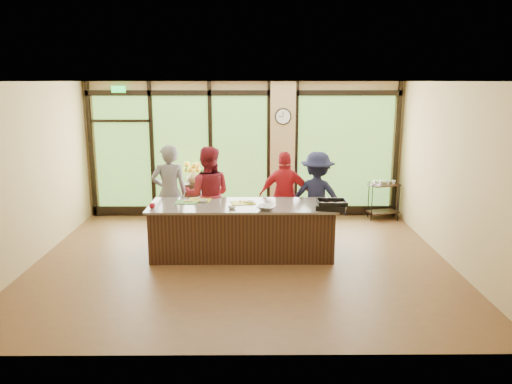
{
  "coord_description": "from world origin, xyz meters",
  "views": [
    {
      "loc": [
        0.19,
        -8.06,
        3.01
      ],
      "look_at": [
        0.24,
        0.4,
        1.12
      ],
      "focal_mm": 35.0,
      "sensor_mm": 36.0,
      "label": 1
    }
  ],
  "objects_px": {
    "roasting_pan": "(332,207)",
    "flower_stand": "(194,202)",
    "cook_right": "(317,197)",
    "bar_cart": "(384,196)",
    "island_base": "(242,231)",
    "cook_left": "(169,193)"
  },
  "relations": [
    {
      "from": "island_base",
      "to": "cook_right",
      "type": "xyz_separation_m",
      "value": [
        1.41,
        0.82,
        0.42
      ]
    },
    {
      "from": "cook_left",
      "to": "flower_stand",
      "type": "xyz_separation_m",
      "value": [
        0.29,
        1.4,
        -0.51
      ]
    },
    {
      "from": "roasting_pan",
      "to": "flower_stand",
      "type": "height_order",
      "value": "roasting_pan"
    },
    {
      "from": "cook_left",
      "to": "flower_stand",
      "type": "relative_size",
      "value": 2.23
    },
    {
      "from": "cook_left",
      "to": "flower_stand",
      "type": "bearing_deg",
      "value": -117.23
    },
    {
      "from": "cook_left",
      "to": "cook_right",
      "type": "bearing_deg",
      "value": 163.8
    },
    {
      "from": "roasting_pan",
      "to": "bar_cart",
      "type": "relative_size",
      "value": 0.55
    },
    {
      "from": "island_base",
      "to": "cook_right",
      "type": "distance_m",
      "value": 1.68
    },
    {
      "from": "island_base",
      "to": "roasting_pan",
      "type": "bearing_deg",
      "value": -12.88
    },
    {
      "from": "island_base",
      "to": "cook_right",
      "type": "height_order",
      "value": "cook_right"
    },
    {
      "from": "cook_right",
      "to": "roasting_pan",
      "type": "distance_m",
      "value": 1.17
    },
    {
      "from": "bar_cart",
      "to": "island_base",
      "type": "bearing_deg",
      "value": -159.8
    },
    {
      "from": "roasting_pan",
      "to": "island_base",
      "type": "bearing_deg",
      "value": -177.19
    },
    {
      "from": "cook_left",
      "to": "cook_right",
      "type": "xyz_separation_m",
      "value": [
        2.8,
        -0.03,
        -0.07
      ]
    },
    {
      "from": "cook_right",
      "to": "roasting_pan",
      "type": "xyz_separation_m",
      "value": [
        0.09,
        -1.16,
        0.1
      ]
    },
    {
      "from": "roasting_pan",
      "to": "flower_stand",
      "type": "bearing_deg",
      "value": 150.8
    },
    {
      "from": "flower_stand",
      "to": "bar_cart",
      "type": "xyz_separation_m",
      "value": [
        4.18,
        0.08,
        0.11
      ]
    },
    {
      "from": "roasting_pan",
      "to": "bar_cart",
      "type": "bearing_deg",
      "value": 75.1
    },
    {
      "from": "flower_stand",
      "to": "bar_cart",
      "type": "distance_m",
      "value": 4.19
    },
    {
      "from": "flower_stand",
      "to": "cook_right",
      "type": "bearing_deg",
      "value": -23.21
    },
    {
      "from": "cook_left",
      "to": "flower_stand",
      "type": "height_order",
      "value": "cook_left"
    },
    {
      "from": "roasting_pan",
      "to": "bar_cart",
      "type": "xyz_separation_m",
      "value": [
        1.58,
        2.67,
        -0.44
      ]
    }
  ]
}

